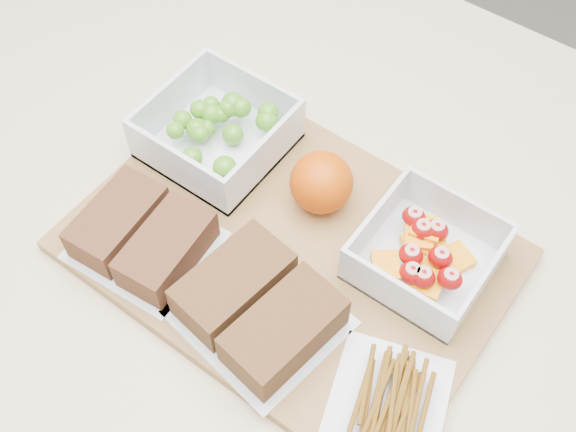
% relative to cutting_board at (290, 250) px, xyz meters
% --- Properties ---
extents(counter, '(1.20, 0.90, 0.90)m').
position_rel_cutting_board_xyz_m(counter, '(-0.03, 0.01, -0.46)').
color(counter, beige).
rests_on(counter, ground).
extents(cutting_board, '(0.42, 0.30, 0.02)m').
position_rel_cutting_board_xyz_m(cutting_board, '(0.00, 0.00, 0.00)').
color(cutting_board, olive).
rests_on(cutting_board, counter).
extents(grape_container, '(0.14, 0.14, 0.06)m').
position_rel_cutting_board_xyz_m(grape_container, '(-0.14, 0.06, 0.03)').
color(grape_container, silver).
rests_on(grape_container, cutting_board).
extents(fruit_container, '(0.12, 0.12, 0.05)m').
position_rel_cutting_board_xyz_m(fruit_container, '(0.12, 0.06, 0.03)').
color(fruit_container, silver).
rests_on(fruit_container, cutting_board).
extents(orange, '(0.07, 0.07, 0.07)m').
position_rel_cutting_board_xyz_m(orange, '(-0.01, 0.06, 0.04)').
color(orange, '#D04B04').
rests_on(orange, cutting_board).
extents(sandwich_bag_left, '(0.14, 0.13, 0.04)m').
position_rel_cutting_board_xyz_m(sandwich_bag_left, '(-0.12, -0.09, 0.03)').
color(sandwich_bag_left, silver).
rests_on(sandwich_bag_left, cutting_board).
extents(sandwich_bag_center, '(0.16, 0.15, 0.04)m').
position_rel_cutting_board_xyz_m(sandwich_bag_center, '(0.02, -0.08, 0.03)').
color(sandwich_bag_center, silver).
rests_on(sandwich_bag_center, cutting_board).
extents(pretzel_bag, '(0.13, 0.15, 0.03)m').
position_rel_cutting_board_xyz_m(pretzel_bag, '(0.17, -0.09, 0.02)').
color(pretzel_bag, silver).
rests_on(pretzel_bag, cutting_board).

